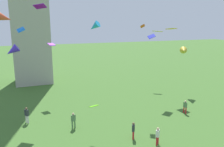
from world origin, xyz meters
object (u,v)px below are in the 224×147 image
Objects in this scene: kite_flying_1 at (51,44)px; kite_flying_10 at (12,51)px; kite_flying_6 at (184,50)px; kite_flying_7 at (143,26)px; person_2 at (133,130)px; kite_flying_11 at (40,6)px; person_0 at (158,135)px; person_1 at (185,106)px; kite_flying_4 at (152,36)px; kite_flying_5 at (158,31)px; kite_flying_9 at (171,29)px; person_5 at (73,119)px; kite_flying_8 at (94,27)px; kite_flying_0 at (94,106)px; kite_flying_3 at (21,30)px; person_3 at (27,114)px.

kite_flying_10 is (-4.98, -3.49, -0.31)m from kite_flying_1.
kite_flying_6 is 2.28× the size of kite_flying_7.
kite_flying_11 is (-6.91, 10.56, 11.82)m from person_2.
person_0 is at bearing 15.00° from kite_flying_7.
kite_flying_1 reaches higher than person_1.
person_2 is 1.25× the size of kite_flying_1.
person_2 is (-8.77, -3.25, 0.01)m from person_1.
kite_flying_4 is 1.36× the size of kite_flying_7.
person_2 is 0.85× the size of kite_flying_6.
kite_flying_5 is at bearing 170.30° from person_2.
person_2 is 1.05× the size of kite_flying_11.
kite_flying_9 is at bearing 9.53° from person_0.
person_2 is at bearing 71.69° from kite_flying_4.
kite_flying_8 reaches higher than person_5.
person_0 is 8.84m from person_1.
kite_flying_4 is at bearing 2.21° from person_5.
person_5 is 0.95× the size of kite_flying_10.
kite_flying_0 is at bearing 34.68° from kite_flying_10.
person_0 is at bearing 24.54° from kite_flying_3.
kite_flying_11 reaches higher than kite_flying_3.
kite_flying_3 reaches higher than kite_flying_1.
kite_flying_1 is 0.74× the size of kite_flying_10.
person_2 is (-1.53, 1.82, -0.01)m from person_0.
kite_flying_11 is at bearing 114.41° from person_3.
kite_flying_11 is (2.42, 3.04, 11.73)m from person_3.
kite_flying_6 reaches higher than kite_flying_0.
person_3 is 1.06× the size of kite_flying_5.
kite_flying_10 is (-19.10, 8.14, 6.73)m from person_1.
kite_flying_4 reaches higher than kite_flying_6.
kite_flying_0 reaches higher than person_5.
person_3 is 11.10m from kite_flying_3.
kite_flying_8 is at bearing -133.89° from person_2.
kite_flying_3 is 0.86× the size of kite_flying_8.
person_2 is at bearing 24.12° from person_3.
person_1 is 1.04× the size of kite_flying_11.
kite_flying_3 reaches higher than kite_flying_10.
kite_flying_3 is 0.74× the size of kite_flying_10.
kite_flying_7 is (-9.70, -4.13, 3.76)m from kite_flying_6.
kite_flying_3 is (-9.17, 13.98, 9.11)m from person_2.
kite_flying_11 is (-18.80, -6.06, 4.10)m from kite_flying_4.
kite_flying_9 is at bearing 63.07° from kite_flying_1.
kite_flying_11 is at bearing -80.84° from kite_flying_8.
kite_flying_11 is (-15.74, 0.45, 3.02)m from kite_flying_5.
kite_flying_11 is at bearing -96.12° from kite_flying_9.
person_0 is at bearing 68.65° from kite_flying_8.
kite_flying_7 is at bearing -66.14° from kite_flying_9.
person_0 is 14.33m from person_3.
kite_flying_11 is at bearing 74.43° from person_5.
person_3 is (-9.33, 7.53, 0.09)m from person_2.
kite_flying_3 is at bearing -115.32° from person_2.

